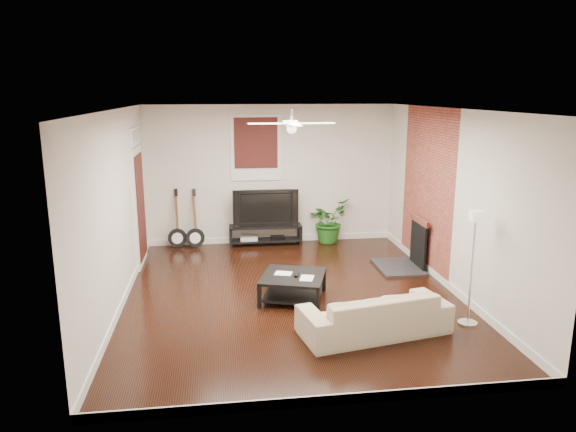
{
  "coord_description": "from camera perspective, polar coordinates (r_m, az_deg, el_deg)",
  "views": [
    {
      "loc": [
        -1.07,
        -7.62,
        3.05
      ],
      "look_at": [
        0.0,
        0.4,
        1.15
      ],
      "focal_mm": 33.26,
      "sensor_mm": 36.0,
      "label": 1
    }
  ],
  "objects": [
    {
      "name": "fireplace",
      "position": [
        9.58,
        12.69,
        -2.81
      ],
      "size": [
        0.8,
        1.1,
        0.92
      ],
      "primitive_type": "cube",
      "color": "black",
      "rests_on": "floor"
    },
    {
      "name": "guitar_right",
      "position": [
        10.64,
        -9.97,
        -0.31
      ],
      "size": [
        0.41,
        0.33,
        1.2
      ],
      "primitive_type": null,
      "rotation": [
        0.0,
        0.0,
        0.2
      ],
      "color": "black",
      "rests_on": "floor"
    },
    {
      "name": "door_left",
      "position": [
        9.79,
        -15.64,
        2.12
      ],
      "size": [
        0.08,
        1.0,
        2.5
      ],
      "primitive_type": "cube",
      "color": "white",
      "rests_on": "wall_left"
    },
    {
      "name": "window_back",
      "position": [
        10.68,
        -3.45,
        7.27
      ],
      "size": [
        1.0,
        0.06,
        1.3
      ],
      "primitive_type": "cube",
      "color": "#3C1310",
      "rests_on": "wall_back"
    },
    {
      "name": "brick_accent",
      "position": [
        9.47,
        14.61,
        2.75
      ],
      "size": [
        0.02,
        2.2,
        2.8
      ],
      "primitive_type": "cube",
      "color": "brown",
      "rests_on": "floor"
    },
    {
      "name": "guitar_left",
      "position": [
        10.69,
        -11.83,
        -0.33
      ],
      "size": [
        0.39,
        0.29,
        1.2
      ],
      "primitive_type": null,
      "rotation": [
        0.0,
        0.0,
        0.09
      ],
      "color": "black",
      "rests_on": "floor"
    },
    {
      "name": "floor_lamp",
      "position": [
        7.42,
        19.07,
        -5.33
      ],
      "size": [
        0.3,
        0.3,
        1.57
      ],
      "primitive_type": null,
      "rotation": [
        0.0,
        0.0,
        0.2
      ],
      "color": "silver",
      "rests_on": "floor"
    },
    {
      "name": "sofa",
      "position": [
        7.03,
        9.23,
        -10.17
      ],
      "size": [
        2.03,
        1.11,
        0.56
      ],
      "primitive_type": "imported",
      "rotation": [
        0.0,
        0.0,
        3.34
      ],
      "color": "#C3A992",
      "rests_on": "floor"
    },
    {
      "name": "coffee_table",
      "position": [
        8.05,
        0.55,
        -7.62
      ],
      "size": [
        1.13,
        1.13,
        0.38
      ],
      "primitive_type": "cube",
      "rotation": [
        0.0,
        0.0,
        -0.3
      ],
      "color": "black",
      "rests_on": "floor"
    },
    {
      "name": "potted_plant",
      "position": [
        10.99,
        4.33,
        -0.5
      ],
      "size": [
        1.07,
        1.08,
        0.91
      ],
      "primitive_type": "imported",
      "rotation": [
        0.0,
        0.0,
        0.83
      ],
      "color": "#21611B",
      "rests_on": "floor"
    },
    {
      "name": "room",
      "position": [
        7.87,
        0.39,
        1.11
      ],
      "size": [
        5.01,
        6.01,
        2.81
      ],
      "color": "black",
      "rests_on": "ground"
    },
    {
      "name": "tv_stand",
      "position": [
        10.83,
        -2.42,
        -2.05
      ],
      "size": [
        1.46,
        0.39,
        0.41
      ],
      "primitive_type": "cube",
      "color": "black",
      "rests_on": "floor"
    },
    {
      "name": "ceiling_fan",
      "position": [
        7.71,
        0.4,
        9.87
      ],
      "size": [
        1.24,
        1.24,
        0.32
      ],
      "primitive_type": null,
      "color": "white",
      "rests_on": "ceiling"
    },
    {
      "name": "tv",
      "position": [
        10.71,
        -2.45,
        0.98
      ],
      "size": [
        1.31,
        0.17,
        0.75
      ],
      "primitive_type": "imported",
      "color": "black",
      "rests_on": "tv_stand"
    }
  ]
}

